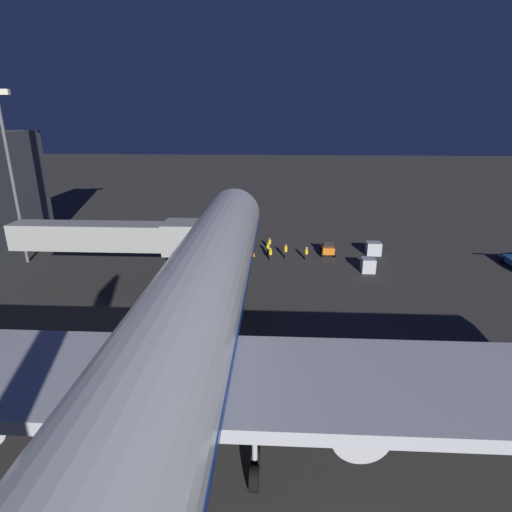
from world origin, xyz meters
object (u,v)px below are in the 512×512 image
at_px(baggage_container_near_belt, 368,265).
at_px(baggage_container_far_row, 373,248).
at_px(airliner_at_gate, 170,363).
at_px(ground_crew_near_nose_gear, 268,249).
at_px(baggage_tug_lead, 328,249).
at_px(traffic_cone_nose_starboard, 220,254).
at_px(jet_bridge, 120,237).
at_px(ground_crew_by_belt_loader, 270,254).
at_px(ground_crew_by_tug, 306,253).
at_px(apron_floodlight_mast, 10,168).
at_px(ground_crew_walking_aft, 270,243).
at_px(traffic_cone_nose_port, 254,254).
at_px(ground_crew_marshaller_fwd, 286,251).

height_order(baggage_container_near_belt, baggage_container_far_row, baggage_container_far_row).
height_order(airliner_at_gate, ground_crew_near_nose_gear, airliner_at_gate).
bearing_deg(baggage_tug_lead, traffic_cone_nose_starboard, 4.44).
height_order(jet_bridge, ground_crew_near_nose_gear, jet_bridge).
bearing_deg(ground_crew_by_belt_loader, ground_crew_by_tug, -174.52).
bearing_deg(apron_floodlight_mast, baggage_tug_lead, -172.96).
bearing_deg(ground_crew_by_belt_loader, baggage_container_far_row, -167.00).
relative_size(baggage_tug_lead, ground_crew_near_nose_gear, 1.30).
xyz_separation_m(baggage_tug_lead, ground_crew_walking_aft, (7.53, -1.53, 0.18)).
bearing_deg(apron_floodlight_mast, baggage_container_near_belt, 178.28).
distance_m(airliner_at_gate, traffic_cone_nose_port, 33.80).
xyz_separation_m(baggage_container_near_belt, ground_crew_by_tug, (6.84, -3.66, 0.13)).
bearing_deg(traffic_cone_nose_port, ground_crew_walking_aft, -126.93).
bearing_deg(traffic_cone_nose_starboard, ground_crew_near_nose_gear, -176.73).
height_order(airliner_at_gate, baggage_tug_lead, airliner_at_gate).
bearing_deg(airliner_at_gate, baggage_container_near_belt, -118.76).
bearing_deg(jet_bridge, baggage_container_far_row, -153.58).
distance_m(baggage_container_far_row, ground_crew_walking_aft, 13.46).
xyz_separation_m(apron_floodlight_mast, traffic_cone_nose_starboard, (-23.30, -3.52, -11.12)).
xyz_separation_m(jet_bridge, baggage_container_far_row, (-27.69, -13.76, -5.17)).
distance_m(jet_bridge, baggage_tug_lead, 26.06).
bearing_deg(baggage_container_far_row, baggage_container_near_belt, 72.89).
height_order(airliner_at_gate, traffic_cone_nose_port, airliner_at_gate).
bearing_deg(baggage_container_near_belt, ground_crew_by_tug, -28.15).
bearing_deg(baggage_container_far_row, traffic_cone_nose_port, 5.71).
distance_m(baggage_container_near_belt, traffic_cone_nose_starboard, 18.47).
distance_m(ground_crew_near_nose_gear, traffic_cone_nose_port, 1.96).
distance_m(airliner_at_gate, baggage_tug_lead, 36.62).
xyz_separation_m(baggage_container_far_row, ground_crew_walking_aft, (13.42, -1.07, 0.12)).
height_order(jet_bridge, traffic_cone_nose_starboard, jet_bridge).
relative_size(airliner_at_gate, baggage_container_far_row, 38.10).
height_order(ground_crew_by_tug, traffic_cone_nose_port, ground_crew_by_tug).
bearing_deg(ground_crew_walking_aft, ground_crew_near_nose_gear, 85.80).
bearing_deg(baggage_tug_lead, baggage_container_near_belt, 124.12).
relative_size(baggage_tug_lead, ground_crew_walking_aft, 1.31).
xyz_separation_m(baggage_tug_lead, baggage_container_far_row, (-5.89, -0.46, 0.06)).
bearing_deg(ground_crew_by_tug, jet_bridge, 30.49).
bearing_deg(traffic_cone_nose_starboard, apron_floodlight_mast, 8.59).
bearing_deg(apron_floodlight_mast, ground_crew_marshaller_fwd, -174.91).
xyz_separation_m(baggage_container_near_belt, ground_crew_marshaller_fwd, (9.39, -4.06, 0.25)).
height_order(jet_bridge, ground_crew_marshaller_fwd, jet_bridge).
relative_size(airliner_at_gate, ground_crew_by_tug, 40.17).
relative_size(airliner_at_gate, apron_floodlight_mast, 3.49).
bearing_deg(traffic_cone_nose_port, baggage_container_far_row, -174.29).
bearing_deg(traffic_cone_nose_starboard, baggage_container_near_belt, 165.08).
xyz_separation_m(ground_crew_marshaller_fwd, traffic_cone_nose_port, (4.05, -0.69, -0.79)).
relative_size(baggage_container_far_row, ground_crew_marshaller_fwd, 0.94).
xyz_separation_m(airliner_at_gate, baggage_tug_lead, (-11.69, -34.32, -5.14)).
bearing_deg(ground_crew_near_nose_gear, ground_crew_by_tug, 163.26).
distance_m(jet_bridge, baggage_container_near_belt, 27.31).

